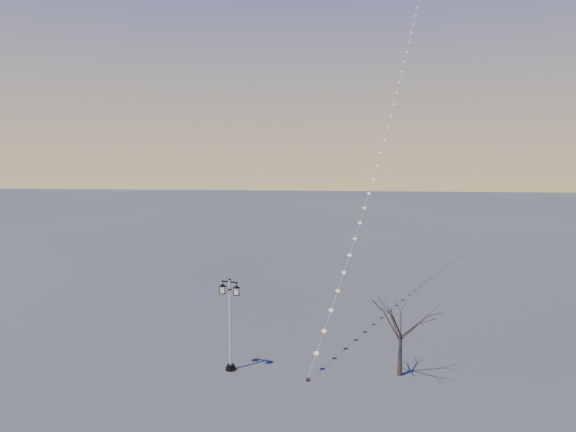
# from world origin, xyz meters

# --- Properties ---
(ground) EXTENTS (300.00, 300.00, 0.00)m
(ground) POSITION_xyz_m (0.00, 0.00, 0.00)
(ground) COLOR #414442
(ground) RESTS_ON ground
(street_lamp) EXTENTS (1.23, 0.68, 5.00)m
(street_lamp) POSITION_xyz_m (-3.32, 2.03, 2.77)
(street_lamp) COLOR black
(street_lamp) RESTS_ON ground
(bare_tree) EXTENTS (2.47, 2.47, 4.10)m
(bare_tree) POSITION_xyz_m (5.60, 2.32, 2.85)
(bare_tree) COLOR #372C24
(bare_tree) RESTS_ON ground
(kite_train) EXTENTS (10.74, 38.44, 30.40)m
(kite_train) POSITION_xyz_m (5.95, 20.01, 15.09)
(kite_train) COLOR black
(kite_train) RESTS_ON ground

